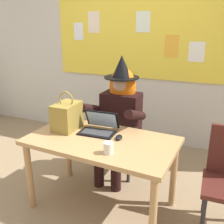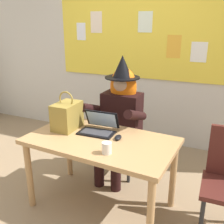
{
  "view_description": "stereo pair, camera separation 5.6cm",
  "coord_description": "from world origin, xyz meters",
  "px_view_note": "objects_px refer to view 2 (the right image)",
  "views": [
    {
      "loc": [
        1.18,
        -1.84,
        1.71
      ],
      "look_at": [
        0.21,
        0.45,
        0.86
      ],
      "focal_mm": 42.52,
      "sensor_mm": 36.0,
      "label": 1
    },
    {
      "loc": [
        1.23,
        -1.81,
        1.71
      ],
      "look_at": [
        0.21,
        0.45,
        0.86
      ],
      "focal_mm": 42.52,
      "sensor_mm": 36.0,
      "label": 2
    }
  ],
  "objects_px": {
    "computer_mouse": "(118,137)",
    "chair_at_desk": "(124,130)",
    "handbag": "(67,116)",
    "coffee_mug": "(107,148)",
    "laptop": "(99,127)",
    "desk_main": "(101,148)",
    "person_costumed": "(120,111)"
  },
  "relations": [
    {
      "from": "computer_mouse",
      "to": "chair_at_desk",
      "type": "bearing_deg",
      "value": 99.1
    },
    {
      "from": "handbag",
      "to": "coffee_mug",
      "type": "bearing_deg",
      "value": -28.63
    },
    {
      "from": "laptop",
      "to": "computer_mouse",
      "type": "distance_m",
      "value": 0.25
    },
    {
      "from": "chair_at_desk",
      "to": "computer_mouse",
      "type": "xyz_separation_m",
      "value": [
        0.21,
        -0.67,
        0.23
      ]
    },
    {
      "from": "chair_at_desk",
      "to": "laptop",
      "type": "distance_m",
      "value": 0.64
    },
    {
      "from": "handbag",
      "to": "coffee_mug",
      "type": "height_order",
      "value": "handbag"
    },
    {
      "from": "desk_main",
      "to": "chair_at_desk",
      "type": "distance_m",
      "value": 0.75
    },
    {
      "from": "chair_at_desk",
      "to": "laptop",
      "type": "xyz_separation_m",
      "value": [
        -0.02,
        -0.59,
        0.25
      ]
    },
    {
      "from": "desk_main",
      "to": "coffee_mug",
      "type": "bearing_deg",
      "value": -53.07
    },
    {
      "from": "chair_at_desk",
      "to": "coffee_mug",
      "type": "distance_m",
      "value": 1.02
    },
    {
      "from": "computer_mouse",
      "to": "desk_main",
      "type": "bearing_deg",
      "value": -165.5
    },
    {
      "from": "person_costumed",
      "to": "laptop",
      "type": "bearing_deg",
      "value": -1.7
    },
    {
      "from": "chair_at_desk",
      "to": "handbag",
      "type": "xyz_separation_m",
      "value": [
        -0.34,
        -0.64,
        0.34
      ]
    },
    {
      "from": "desk_main",
      "to": "person_costumed",
      "type": "xyz_separation_m",
      "value": [
        -0.07,
        0.61,
        0.15
      ]
    },
    {
      "from": "coffee_mug",
      "to": "computer_mouse",
      "type": "bearing_deg",
      "value": 94.59
    },
    {
      "from": "person_costumed",
      "to": "computer_mouse",
      "type": "relative_size",
      "value": 13.26
    },
    {
      "from": "person_costumed",
      "to": "coffee_mug",
      "type": "xyz_separation_m",
      "value": [
        0.24,
        -0.83,
        -0.02
      ]
    },
    {
      "from": "laptop",
      "to": "coffee_mug",
      "type": "xyz_separation_m",
      "value": [
        0.26,
        -0.37,
        0.0
      ]
    },
    {
      "from": "desk_main",
      "to": "chair_at_desk",
      "type": "bearing_deg",
      "value": 95.24
    },
    {
      "from": "chair_at_desk",
      "to": "laptop",
      "type": "relative_size",
      "value": 2.58
    },
    {
      "from": "laptop",
      "to": "computer_mouse",
      "type": "relative_size",
      "value": 3.35
    },
    {
      "from": "desk_main",
      "to": "chair_at_desk",
      "type": "xyz_separation_m",
      "value": [
        -0.07,
        0.73,
        -0.12
      ]
    },
    {
      "from": "coffee_mug",
      "to": "chair_at_desk",
      "type": "bearing_deg",
      "value": 103.81
    },
    {
      "from": "desk_main",
      "to": "handbag",
      "type": "relative_size",
      "value": 3.63
    },
    {
      "from": "person_costumed",
      "to": "computer_mouse",
      "type": "xyz_separation_m",
      "value": [
        0.21,
        -0.55,
        -0.05
      ]
    },
    {
      "from": "chair_at_desk",
      "to": "coffee_mug",
      "type": "relative_size",
      "value": 9.45
    },
    {
      "from": "chair_at_desk",
      "to": "desk_main",
      "type": "bearing_deg",
      "value": 6.08
    },
    {
      "from": "coffee_mug",
      "to": "person_costumed",
      "type": "bearing_deg",
      "value": 105.9
    },
    {
      "from": "person_costumed",
      "to": "coffee_mug",
      "type": "bearing_deg",
      "value": 16.92
    },
    {
      "from": "desk_main",
      "to": "computer_mouse",
      "type": "xyz_separation_m",
      "value": [
        0.15,
        0.06,
        0.11
      ]
    },
    {
      "from": "person_costumed",
      "to": "handbag",
      "type": "bearing_deg",
      "value": -32.11
    },
    {
      "from": "chair_at_desk",
      "to": "computer_mouse",
      "type": "distance_m",
      "value": 0.74
    }
  ]
}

